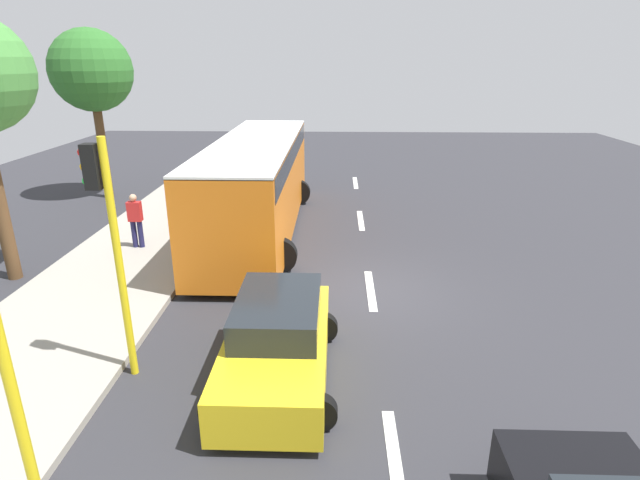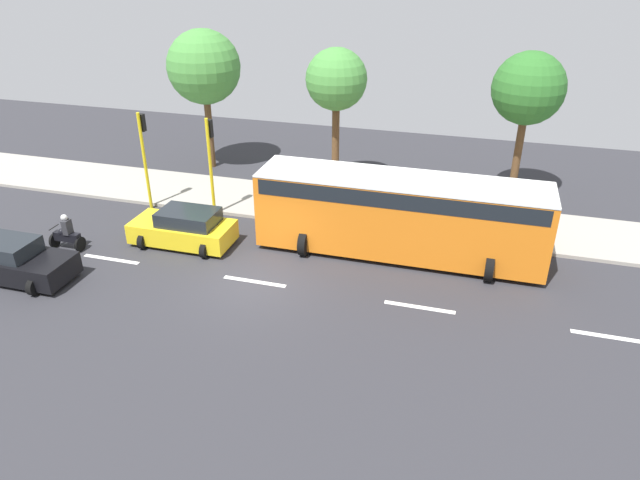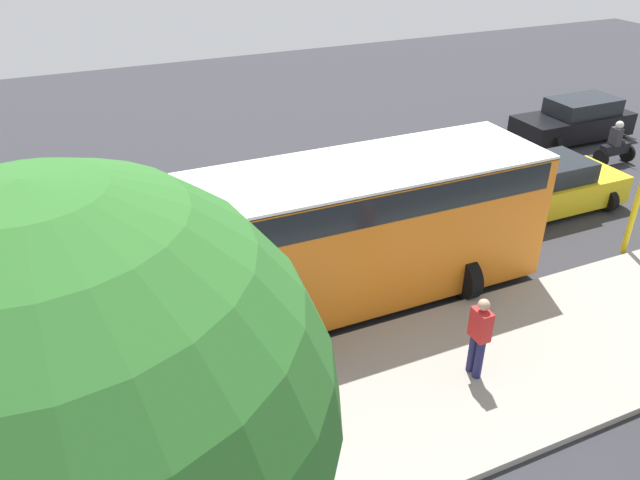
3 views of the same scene
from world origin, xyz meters
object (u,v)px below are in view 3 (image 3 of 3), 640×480
pedestrian_near_signal (304,328)px  car_black (574,121)px  car_yellow_cab (552,186)px  motorcycle (616,146)px  street_tree_south (85,424)px  city_bus (301,235)px  pedestrian_by_tree (479,335)px

pedestrian_near_signal → car_black: bearing=118.7°
pedestrian_near_signal → car_yellow_cab: bearing=111.2°
car_black → motorcycle: bearing=-11.8°
car_black → street_tree_south: size_ratio=0.65×
city_bus → motorcycle: 13.25m
car_yellow_cab → motorcycle: (-1.69, 4.31, -0.07)m
city_bus → motorcycle: size_ratio=7.19×
car_yellow_cab → pedestrian_near_signal: pedestrian_near_signal is taller
car_yellow_cab → city_bus: bearing=-79.2°
motorcycle → pedestrian_near_signal: 14.53m
motorcycle → street_tree_south: size_ratio=0.22×
car_black → pedestrian_near_signal: size_ratio=2.65×
car_black → city_bus: (5.72, -13.28, 1.13)m
car_yellow_cab → street_tree_south: bearing=-55.6°
motorcycle → pedestrian_by_tree: pedestrian_by_tree is taller
car_black → motorcycle: 2.47m
car_black → city_bus: city_bus is taller
pedestrian_near_signal → street_tree_south: bearing=-34.8°
car_yellow_cab → pedestrian_near_signal: size_ratio=2.44×
street_tree_south → city_bus: bearing=148.6°
city_bus → pedestrian_by_tree: (3.46, 2.06, -0.79)m
city_bus → car_yellow_cab: bearing=100.8°
pedestrian_near_signal → motorcycle: bearing=111.3°
car_black → pedestrian_by_tree: pedestrian_by_tree is taller
car_yellow_cab → city_bus: 8.69m
car_black → motorcycle: size_ratio=2.93×
car_yellow_cab → car_black: bearing=130.5°
car_black → street_tree_south: 22.34m
pedestrian_near_signal → pedestrian_by_tree: 3.19m
city_bus → street_tree_south: size_ratio=1.61×
motorcycle → street_tree_south: street_tree_south is taller
car_yellow_cab → motorcycle: 4.63m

